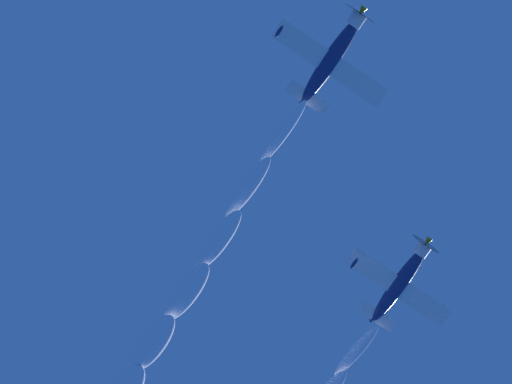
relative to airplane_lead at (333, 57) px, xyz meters
name	(u,v)px	position (x,y,z in m)	size (l,w,h in m)	color
airplane_lead	(333,57)	(0.00, 0.00, 0.00)	(8.67, 9.51, 3.44)	navy
airplane_left_wingman	(401,281)	(-17.75, 9.93, 0.70)	(8.67, 9.49, 3.51)	navy
smoke_trail_lead	(147,350)	(-25.60, -9.78, -3.82)	(34.82, 14.93, 6.67)	white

